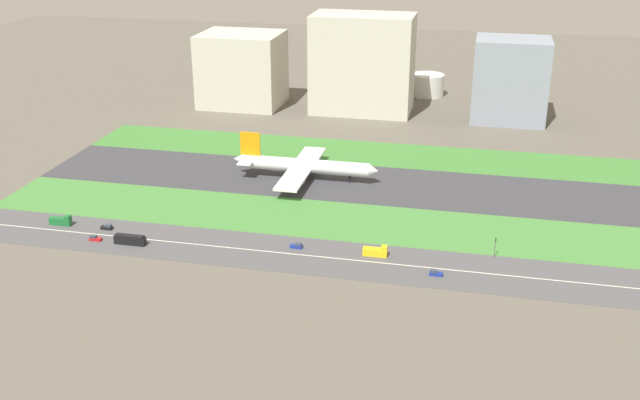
{
  "coord_description": "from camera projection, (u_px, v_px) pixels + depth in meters",
  "views": [
    {
      "loc": [
        49.87,
        -302.47,
        117.55
      ],
      "look_at": [
        -9.71,
        -36.5,
        6.0
      ],
      "focal_mm": 42.58,
      "sensor_mm": 36.0,
      "label": 1
    }
  ],
  "objects": [
    {
      "name": "grass_median_south",
      "position": [
        342.0,
        221.0,
        290.73
      ],
      "size": [
        280.0,
        36.0,
        0.1
      ],
      "primitive_type": "cube",
      "color": "#427F38",
      "rests_on": "ground_plane"
    },
    {
      "name": "hangar_building",
      "position": [
        362.0,
        64.0,
        424.21
      ],
      "size": [
        56.1,
        30.68,
        54.84
      ],
      "primitive_type": "cube",
      "color": "beige",
      "rests_on": "ground_plane"
    },
    {
      "name": "fuel_tank_centre",
      "position": [
        427.0,
        85.0,
        466.02
      ],
      "size": [
        20.48,
        20.48,
        13.16
      ],
      "primitive_type": "cylinder",
      "color": "silver",
      "rests_on": "ground_plane"
    },
    {
      "name": "terminal_building",
      "position": [
        242.0,
        69.0,
        441.01
      ],
      "size": [
        46.05,
        37.96,
        41.89
      ],
      "primitive_type": "cube",
      "color": "beige",
      "rests_on": "ground_plane"
    },
    {
      "name": "runway",
      "position": [
        360.0,
        183.0,
        327.76
      ],
      "size": [
        280.0,
        46.0,
        0.1
      ],
      "primitive_type": "cube",
      "color": "#38383D",
      "rests_on": "ground_plane"
    },
    {
      "name": "traffic_light",
      "position": [
        495.0,
        246.0,
        260.37
      ],
      "size": [
        0.36,
        0.5,
        7.2
      ],
      "color": "#4C4C51",
      "rests_on": "highway"
    },
    {
      "name": "airliner",
      "position": [
        302.0,
        166.0,
        330.67
      ],
      "size": [
        65.0,
        56.0,
        19.7
      ],
      "color": "white",
      "rests_on": "runway"
    },
    {
      "name": "car_1",
      "position": [
        107.0,
        227.0,
        283.05
      ],
      "size": [
        4.4,
        1.8,
        2.0
      ],
      "color": "black",
      "rests_on": "highway"
    },
    {
      "name": "office_tower",
      "position": [
        510.0,
        80.0,
        409.67
      ],
      "size": [
        39.44,
        31.12,
        44.8
      ],
      "primitive_type": "cube",
      "color": "gray",
      "rests_on": "ground_plane"
    },
    {
      "name": "truck_1",
      "position": [
        376.0,
        252.0,
        262.26
      ],
      "size": [
        8.4,
        2.5,
        4.0
      ],
      "color": "yellow",
      "rests_on": "highway"
    },
    {
      "name": "bus_0",
      "position": [
        130.0,
        240.0,
        270.83
      ],
      "size": [
        11.6,
        2.5,
        3.5
      ],
      "rotation": [
        0.0,
        0.0,
        3.14
      ],
      "color": "black",
      "rests_on": "highway"
    },
    {
      "name": "highway",
      "position": [
        324.0,
        257.0,
        261.83
      ],
      "size": [
        280.0,
        28.0,
        0.1
      ],
      "primitive_type": "cube",
      "color": "#4C4C4F",
      "rests_on": "ground_plane"
    },
    {
      "name": "highway_centerline",
      "position": [
        324.0,
        257.0,
        261.81
      ],
      "size": [
        266.0,
        0.5,
        0.01
      ],
      "primitive_type": "cube",
      "color": "silver",
      "rests_on": "highway"
    },
    {
      "name": "grass_median_north",
      "position": [
        375.0,
        154.0,
        364.79
      ],
      "size": [
        280.0,
        36.0,
        0.1
      ],
      "primitive_type": "cube",
      "color": "#3D7A33",
      "rests_on": "ground_plane"
    },
    {
      "name": "car_2",
      "position": [
        435.0,
        273.0,
        249.19
      ],
      "size": [
        4.4,
        1.8,
        2.0
      ],
      "rotation": [
        0.0,
        0.0,
        3.14
      ],
      "color": "navy",
      "rests_on": "highway"
    },
    {
      "name": "ground_plane",
      "position": [
        360.0,
        184.0,
        327.78
      ],
      "size": [
        800.0,
        800.0,
        0.0
      ],
      "primitive_type": "plane",
      "color": "#5B564C"
    },
    {
      "name": "fuel_tank_west",
      "position": [
        386.0,
        81.0,
        470.78
      ],
      "size": [
        17.55,
        17.55,
        15.67
      ],
      "primitive_type": "cylinder",
      "color": "silver",
      "rests_on": "ground_plane"
    },
    {
      "name": "truck_0",
      "position": [
        61.0,
        221.0,
        286.58
      ],
      "size": [
        8.4,
        2.5,
        4.0
      ],
      "color": "#19662D",
      "rests_on": "highway"
    },
    {
      "name": "car_3",
      "position": [
        297.0,
        246.0,
        268.25
      ],
      "size": [
        4.4,
        1.8,
        2.0
      ],
      "color": "navy",
      "rests_on": "highway"
    },
    {
      "name": "car_0",
      "position": [
        95.0,
        238.0,
        273.95
      ],
      "size": [
        4.4,
        1.8,
        2.0
      ],
      "rotation": [
        0.0,
        0.0,
        3.14
      ],
      "color": "#B2191E",
      "rests_on": "highway"
    }
  ]
}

